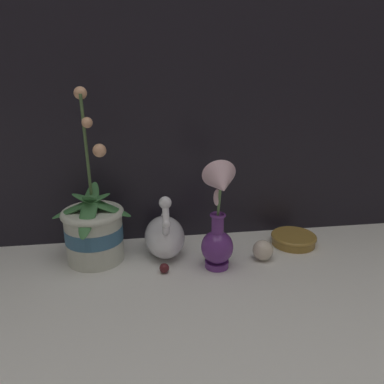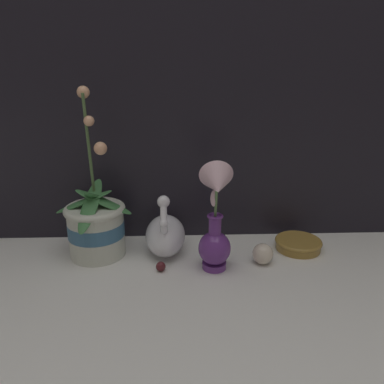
{
  "view_description": "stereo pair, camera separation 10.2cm",
  "coord_description": "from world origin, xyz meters",
  "px_view_note": "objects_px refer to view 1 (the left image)",
  "views": [
    {
      "loc": [
        -0.15,
        -0.83,
        0.52
      ],
      "look_at": [
        -0.01,
        0.13,
        0.19
      ],
      "focal_mm": 35.0,
      "sensor_mm": 36.0,
      "label": 1
    },
    {
      "loc": [
        -0.05,
        -0.84,
        0.52
      ],
      "look_at": [
        -0.01,
        0.13,
        0.19
      ],
      "focal_mm": 35.0,
      "sensor_mm": 36.0,
      "label": 2
    }
  ],
  "objects_px": {
    "swan_figurine": "(164,234)",
    "glass_sphere": "(263,250)",
    "amber_dish": "(294,238)",
    "orchid_potted_plant": "(94,229)",
    "blue_vase": "(219,223)"
  },
  "relations": [
    {
      "from": "swan_figurine",
      "to": "glass_sphere",
      "type": "bearing_deg",
      "value": -16.4
    },
    {
      "from": "blue_vase",
      "to": "amber_dish",
      "type": "xyz_separation_m",
      "value": [
        0.26,
        0.11,
        -0.12
      ]
    },
    {
      "from": "blue_vase",
      "to": "glass_sphere",
      "type": "height_order",
      "value": "blue_vase"
    },
    {
      "from": "orchid_potted_plant",
      "to": "amber_dish",
      "type": "distance_m",
      "value": 0.59
    },
    {
      "from": "swan_figurine",
      "to": "blue_vase",
      "type": "bearing_deg",
      "value": -39.8
    },
    {
      "from": "orchid_potted_plant",
      "to": "glass_sphere",
      "type": "height_order",
      "value": "orchid_potted_plant"
    },
    {
      "from": "orchid_potted_plant",
      "to": "blue_vase",
      "type": "relative_size",
      "value": 1.56
    },
    {
      "from": "swan_figurine",
      "to": "amber_dish",
      "type": "bearing_deg",
      "value": 0.03
    },
    {
      "from": "amber_dish",
      "to": "orchid_potted_plant",
      "type": "bearing_deg",
      "value": -179.04
    },
    {
      "from": "glass_sphere",
      "to": "amber_dish",
      "type": "relative_size",
      "value": 0.42
    },
    {
      "from": "glass_sphere",
      "to": "orchid_potted_plant",
      "type": "bearing_deg",
      "value": 171.46
    },
    {
      "from": "orchid_potted_plant",
      "to": "glass_sphere",
      "type": "xyz_separation_m",
      "value": [
        0.47,
        -0.07,
        -0.06
      ]
    },
    {
      "from": "swan_figurine",
      "to": "blue_vase",
      "type": "xyz_separation_m",
      "value": [
        0.13,
        -0.11,
        0.08
      ]
    },
    {
      "from": "blue_vase",
      "to": "amber_dish",
      "type": "bearing_deg",
      "value": 23.25
    },
    {
      "from": "orchid_potted_plant",
      "to": "swan_figurine",
      "type": "relative_size",
      "value": 2.34
    }
  ]
}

